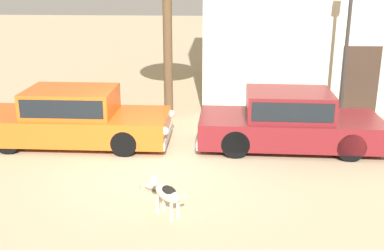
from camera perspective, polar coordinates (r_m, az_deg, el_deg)
name	(u,v)px	position (r m, az deg, el deg)	size (l,w,h in m)	color
ground_plane	(155,166)	(10.67, -4.50, -4.85)	(80.00, 80.00, 0.00)	tan
parked_sedan_nearest	(74,117)	(12.16, -13.99, 0.96)	(4.80, 1.78, 1.40)	#D15619
parked_sedan_second	(289,120)	(11.77, 11.54, 0.59)	(4.53, 1.88, 1.41)	maroon
stray_dog_spotted	(166,193)	(8.40, -3.14, -8.10)	(0.75, 0.76, 0.65)	beige
stray_cat	(156,186)	(9.48, -4.36, -7.34)	(0.63, 0.25, 0.16)	gray
street_lamp	(348,33)	(13.40, 18.14, 10.40)	(0.22, 0.22, 4.07)	#2D2B28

